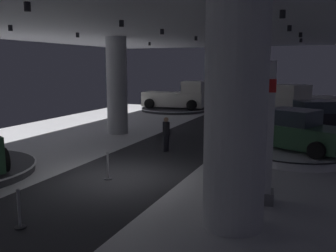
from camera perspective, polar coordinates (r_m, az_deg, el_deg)
ground at (r=13.45m, az=-7.52°, el=-7.90°), size 24.00×44.00×0.06m
ceiling_with_spotlights at (r=12.95m, az=-8.07°, el=16.37°), size 24.00×44.00×0.39m
column_left at (r=21.61m, az=-7.81°, el=6.11°), size 1.18×1.18×5.50m
column_right at (r=9.00m, az=10.27°, el=1.55°), size 1.50×1.50×5.50m
brand_sign_pylon at (r=10.85m, az=12.93°, el=-0.70°), size 1.34×0.82×4.06m
display_platform_deep_left at (r=32.31m, az=0.96°, el=2.61°), size 5.73×5.73×0.25m
pickup_truck_deep_left at (r=32.11m, az=1.51°, el=4.43°), size 5.45×2.99×2.30m
display_platform_far_right at (r=22.91m, az=21.63°, el=-0.89°), size 5.18×5.18×0.23m
display_car_far_right at (r=22.77m, az=21.69°, el=1.24°), size 4.56×3.60×1.71m
display_platform_mid_right at (r=16.95m, az=18.76°, el=-3.91°), size 4.73×4.73×0.37m
display_car_mid_right at (r=16.78m, az=18.84°, el=-0.80°), size 4.57×3.49×1.71m
display_platform_deep_right at (r=29.43m, az=20.76°, el=1.33°), size 5.68×5.68×0.25m
pickup_truck_deep_right at (r=29.08m, az=20.44°, el=3.32°), size 5.08×5.37×2.30m
visitor_walking_near at (r=18.96m, az=6.51°, el=0.07°), size 0.32×0.32×1.59m
visitor_walking_far at (r=17.02m, az=-0.28°, el=-0.93°), size 0.32×0.32×1.59m
stanchion_a at (r=13.17m, az=-9.17°, el=-6.52°), size 0.28×0.28×1.01m
stanchion_b at (r=9.99m, az=-21.78°, el=-12.33°), size 0.28×0.28×1.01m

